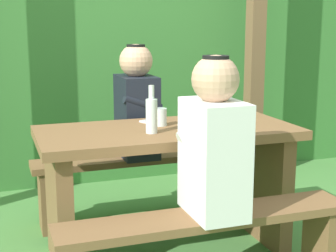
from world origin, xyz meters
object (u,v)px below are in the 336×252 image
object	(u,v)px
drinking_glass	(161,117)
bottle_left	(219,108)
person_white_shirt	(214,143)
bench_far	(141,173)
person_black_coat	(137,105)
bottle_right	(152,114)
picnic_table	(168,169)
bench_near	(207,239)
cell_phone	(152,122)

from	to	relation	value
drinking_glass	bottle_left	distance (m)	0.33
person_white_shirt	bottle_left	xyz separation A→B (m)	(0.28, 0.55, 0.05)
bench_far	person_black_coat	xyz separation A→B (m)	(-0.02, -0.00, 0.45)
bottle_right	picnic_table	bearing A→B (deg)	36.78
picnic_table	person_black_coat	distance (m)	0.61
bench_near	person_black_coat	xyz separation A→B (m)	(-0.02, 1.09, 0.45)
bench_far	person_black_coat	size ratio (longest dim) A/B	1.95
person_black_coat	picnic_table	bearing A→B (deg)	-87.64
bottle_left	cell_phone	xyz separation A→B (m)	(-0.34, 0.16, -0.09)
picnic_table	bottle_left	world-z (taller)	bottle_left
drinking_glass	cell_phone	distance (m)	0.10
bench_near	picnic_table	bearing A→B (deg)	90.00
bottle_left	person_black_coat	bearing A→B (deg)	120.86
drinking_glass	cell_phone	size ratio (longest dim) A/B	0.70
person_black_coat	drinking_glass	xyz separation A→B (m)	(0.01, -0.47, 0.01)
bench_far	person_white_shirt	size ratio (longest dim) A/B	1.95
picnic_table	bench_far	bearing A→B (deg)	90.00
bench_far	bench_near	bearing A→B (deg)	-90.00
person_black_coat	cell_phone	size ratio (longest dim) A/B	5.14
bench_far	drinking_glass	distance (m)	0.66
bottle_right	cell_phone	distance (m)	0.28
person_white_shirt	drinking_glass	bearing A→B (deg)	94.04
bench_far	cell_phone	world-z (taller)	cell_phone
bench_near	person_black_coat	distance (m)	1.18
person_black_coat	cell_phone	distance (m)	0.39
person_white_shirt	bench_far	bearing A→B (deg)	91.39
picnic_table	person_black_coat	size ratio (longest dim) A/B	1.95
bench_far	cell_phone	size ratio (longest dim) A/B	10.00
bench_far	person_black_coat	bearing A→B (deg)	-171.60
bench_far	person_black_coat	world-z (taller)	person_black_coat
person_white_shirt	bottle_left	size ratio (longest dim) A/B	2.96
picnic_table	person_white_shirt	bearing A→B (deg)	-87.21
person_black_coat	bottle_left	world-z (taller)	person_black_coat
bench_near	person_white_shirt	xyz separation A→B (m)	(0.03, 0.00, 0.45)
bench_far	cell_phone	bearing A→B (deg)	-96.23
bottle_right	bench_near	bearing A→B (deg)	-75.19
picnic_table	person_white_shirt	distance (m)	0.61
bottle_right	bottle_left	bearing A→B (deg)	12.35
bench_near	bench_far	world-z (taller)	same
person_black_coat	bottle_left	size ratio (longest dim) A/B	2.96
picnic_table	bench_near	bearing A→B (deg)	-90.00
person_black_coat	bottle_right	distance (m)	0.65
picnic_table	person_white_shirt	size ratio (longest dim) A/B	1.95
bench_far	drinking_glass	xyz separation A→B (m)	(-0.02, -0.48, 0.46)
bottle_left	cell_phone	size ratio (longest dim) A/B	1.74
person_white_shirt	bottle_left	bearing A→B (deg)	63.29
bench_far	picnic_table	bearing A→B (deg)	-90.00
bottle_left	cell_phone	bearing A→B (deg)	155.58
bench_far	person_white_shirt	world-z (taller)	person_white_shirt
bench_near	person_white_shirt	world-z (taller)	person_white_shirt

